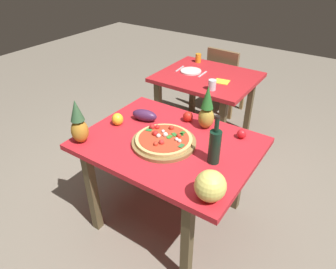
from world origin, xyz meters
TOP-DOWN VIEW (x-y plane):
  - ground_plane at (0.00, 0.00)m, footprint 10.00×10.00m
  - display_table at (0.00, 0.00)m, footprint 1.19×0.91m
  - background_table at (-0.35, 1.23)m, footprint 0.97×0.84m
  - dining_chair at (-0.42, 1.87)m, footprint 0.42×0.42m
  - pizza_board at (-0.01, -0.05)m, footprint 0.44×0.44m
  - pizza at (-0.01, -0.04)m, footprint 0.39×0.39m
  - wine_bottle at (0.36, -0.03)m, footprint 0.08×0.08m
  - pineapple_left at (-0.50, -0.34)m, footprint 0.12×0.12m
  - pineapple_right at (0.12, 0.31)m, footprint 0.12×0.12m
  - melon at (0.49, -0.34)m, footprint 0.17×0.17m
  - bell_pepper at (-0.45, -0.02)m, footprint 0.09×0.09m
  - eggplant at (-0.32, 0.14)m, footprint 0.22×0.13m
  - tomato_at_corner at (0.40, 0.32)m, footprint 0.07×0.07m
  - tomato_near_board at (-0.04, 0.32)m, footprint 0.08×0.08m
  - drinking_glass_juice at (-0.62, 1.53)m, footprint 0.06×0.06m
  - drinking_glass_water at (-0.15, 0.94)m, footprint 0.07×0.07m
  - dinner_plate at (-0.54, 1.22)m, footprint 0.22×0.22m
  - fork_utensil at (-0.68, 1.22)m, footprint 0.03×0.18m
  - knife_utensil at (-0.40, 1.22)m, footprint 0.02×0.18m
  - napkin_folded at (-0.15, 1.16)m, footprint 0.16×0.14m

SIDE VIEW (x-z plane):
  - ground_plane at x=0.00m, z-range 0.00..0.00m
  - dining_chair at x=-0.42m, z-range 0.06..0.91m
  - background_table at x=-0.35m, z-range 0.26..1.00m
  - display_table at x=0.00m, z-range 0.28..1.02m
  - napkin_folded at x=-0.15m, z-range 0.74..0.75m
  - fork_utensil at x=-0.68m, z-range 0.74..0.75m
  - knife_utensil at x=-0.40m, z-range 0.74..0.75m
  - dinner_plate at x=-0.54m, z-range 0.74..0.76m
  - pizza_board at x=-0.01m, z-range 0.74..0.76m
  - tomato_at_corner at x=0.40m, z-range 0.74..0.81m
  - tomato_near_board at x=-0.04m, z-range 0.74..0.82m
  - pizza at x=-0.01m, z-range 0.75..0.81m
  - bell_pepper at x=-0.45m, z-range 0.74..0.83m
  - eggplant at x=-0.32m, z-range 0.74..0.83m
  - drinking_glass_water at x=-0.15m, z-range 0.74..0.84m
  - drinking_glass_juice at x=-0.62m, z-range 0.74..0.84m
  - melon at x=0.49m, z-range 0.74..0.91m
  - wine_bottle at x=0.36m, z-range 0.70..1.03m
  - pineapple_left at x=-0.50m, z-range 0.72..1.04m
  - pineapple_right at x=0.12m, z-range 0.72..1.05m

